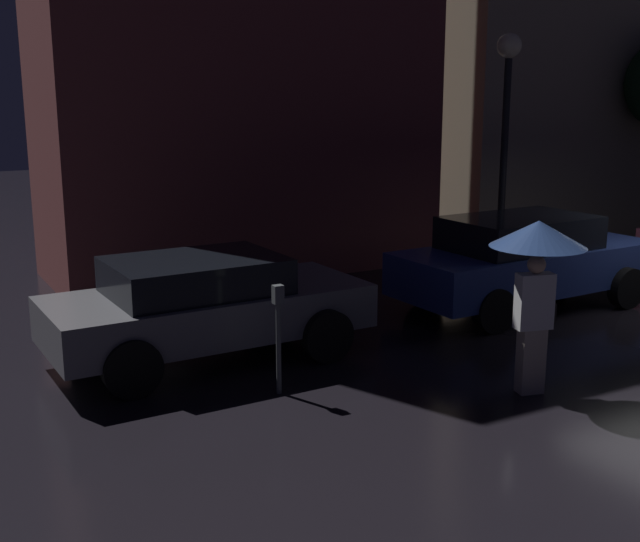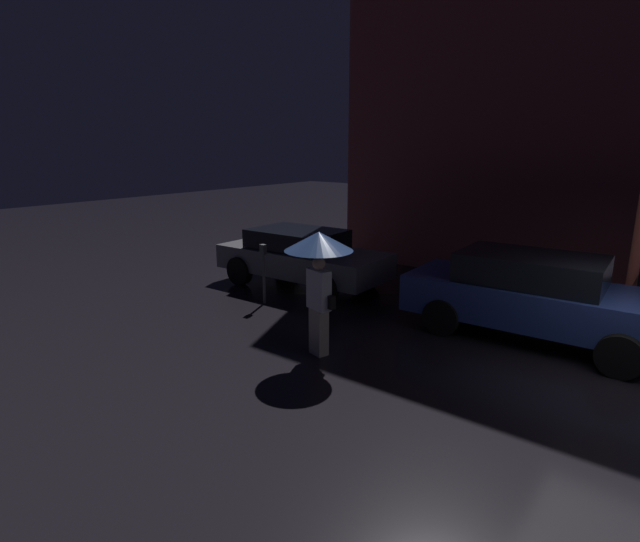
% 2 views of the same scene
% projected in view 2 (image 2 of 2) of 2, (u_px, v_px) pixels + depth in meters
% --- Properties ---
extents(building_facade_left, '(7.59, 3.00, 10.25)m').
position_uv_depth(building_facade_left, '(497.00, 79.00, 13.39)').
color(building_facade_left, brown).
rests_on(building_facade_left, ground).
extents(parked_car_grey, '(4.29, 2.00, 1.40)m').
position_uv_depth(parked_car_grey, '(301.00, 256.00, 12.28)').
color(parked_car_grey, slate).
rests_on(parked_car_grey, ground).
extents(parked_car_blue, '(4.68, 1.94, 1.54)m').
position_uv_depth(parked_car_blue, '(536.00, 295.00, 8.89)').
color(parked_car_blue, navy).
rests_on(parked_car_blue, ground).
extents(pedestrian_with_umbrella, '(1.11, 1.11, 2.08)m').
position_uv_depth(pedestrian_with_umbrella, '(319.00, 257.00, 7.99)').
color(pedestrian_with_umbrella, beige).
rests_on(pedestrian_with_umbrella, ground).
extents(parking_meter, '(0.12, 0.10, 1.33)m').
position_uv_depth(parking_meter, '(264.00, 268.00, 10.86)').
color(parking_meter, '#4C5154').
rests_on(parking_meter, ground).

